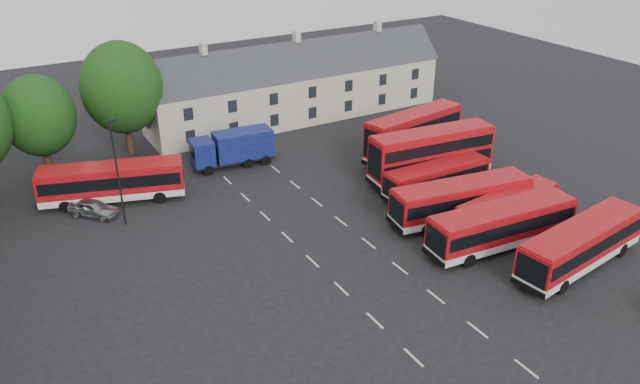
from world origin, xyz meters
The scene contains 14 objects.
ground centered at (0.00, 0.00, 0.00)m, with size 140.00×140.00×0.00m, color black.
lane_markings centered at (2.50, 2.00, 0.01)m, with size 5.15×33.80×0.01m.
terrace_houses centered at (14.00, 30.00, 3.86)m, with size 35.70×7.13×10.06m.
bus_row_a centered at (16.22, -8.27, 2.03)m, with size 12.17×4.24×3.37m.
bus_row_b centered at (13.29, -3.42, 2.04)m, with size 12.21×3.72×3.40m.
bus_row_c centered at (16.07, -1.27, 1.70)m, with size 10.21×3.34×2.83m.
bus_row_d centered at (13.55, 1.35, 2.02)m, with size 12.15×4.49×3.36m.
bus_row_e centered at (14.88, 5.97, 1.72)m, with size 10.15×2.50×2.86m.
bus_dd_south centered at (16.38, 8.65, 2.78)m, with size 12.10×3.96×4.87m.
bus_dd_north centered at (18.32, 13.78, 2.66)m, with size 11.69×4.47×4.68m.
bus_north centered at (-10.10, 19.05, 2.04)m, with size 12.28×6.26×3.40m.
box_truck centered at (1.92, 20.81, 1.94)m, with size 8.08×3.20×3.45m.
silver_car centered at (-12.27, 17.24, 0.72)m, with size 1.70×4.23×1.44m, color #A4A7AB.
lamppost centered at (-10.38, 14.47, 4.78)m, with size 0.61×0.41×8.95m.
Camera 1 is at (-19.05, -31.66, 25.04)m, focal length 35.00 mm.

